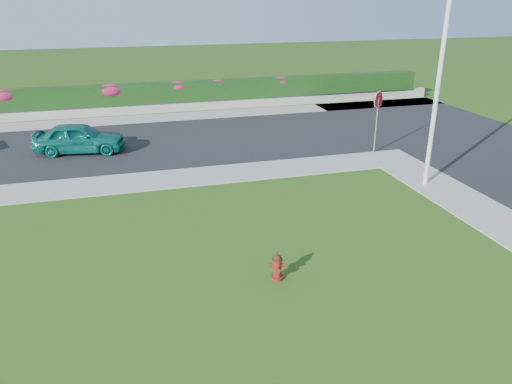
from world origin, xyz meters
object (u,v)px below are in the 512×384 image
object	(u,v)px
fire_hydrant	(277,267)
utility_pole	(437,95)
stop_sign	(378,107)
sedan_teal	(79,138)

from	to	relation	value
fire_hydrant	utility_pole	bearing A→B (deg)	45.27
fire_hydrant	stop_sign	size ratio (longest dim) A/B	0.26
sedan_teal	stop_sign	size ratio (longest dim) A/B	1.41
utility_pole	fire_hydrant	bearing A→B (deg)	-146.87
fire_hydrant	utility_pole	xyz separation A→B (m)	(7.24, 4.73, 2.93)
stop_sign	sedan_teal	bearing A→B (deg)	153.84
sedan_teal	utility_pole	world-z (taller)	utility_pole
utility_pole	stop_sign	distance (m)	4.11
utility_pole	stop_sign	xyz separation A→B (m)	(0.01, 3.92, -1.24)
utility_pole	stop_sign	world-z (taller)	utility_pole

